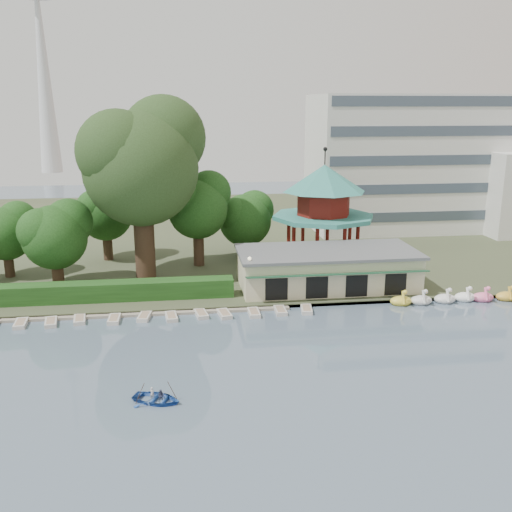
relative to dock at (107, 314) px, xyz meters
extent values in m
plane|color=slate|center=(12.00, -17.20, -0.12)|extent=(220.00, 220.00, 0.00)
cube|color=#424930|center=(12.00, 34.80, 0.08)|extent=(220.00, 70.00, 0.40)
cube|color=gray|center=(12.00, 0.10, 0.03)|extent=(220.00, 0.60, 0.30)
cube|color=gray|center=(0.00, 0.00, 0.00)|extent=(34.00, 1.60, 0.24)
cube|color=beige|center=(22.00, 4.80, 2.08)|extent=(18.00, 8.00, 3.60)
cube|color=#595B5E|center=(22.00, 4.80, 4.03)|extent=(18.60, 8.60, 0.30)
cube|color=#194C2D|center=(22.00, 0.50, 2.88)|extent=(18.00, 1.59, 0.45)
cylinder|color=beige|center=(24.00, 14.80, 0.88)|extent=(10.40, 10.40, 1.20)
cylinder|color=teal|center=(24.00, 14.80, 5.73)|extent=(12.40, 12.40, 0.50)
cylinder|color=maroon|center=(24.00, 14.80, 7.38)|extent=(6.40, 6.40, 2.80)
cone|color=teal|center=(24.00, 14.80, 10.38)|extent=(10.00, 10.00, 3.20)
cylinder|color=black|center=(24.00, 14.80, 12.88)|extent=(0.16, 0.16, 1.80)
cube|color=silver|center=(42.00, 32.80, 10.28)|extent=(30.00, 14.00, 20.00)
cone|color=silver|center=(-30.00, 122.80, 29.88)|extent=(6.00, 6.00, 60.00)
cube|color=#1F4A18|center=(-3.00, 3.30, 1.18)|extent=(30.00, 2.00, 1.80)
cylinder|color=black|center=(13.50, 1.80, 2.28)|extent=(0.12, 0.12, 4.00)
sphere|color=beige|center=(13.50, 1.80, 4.38)|extent=(0.36, 0.36, 0.36)
cylinder|color=#3A281C|center=(3.00, 10.80, 5.10)|extent=(2.21, 2.21, 9.63)
sphere|color=#2B441E|center=(3.00, 10.80, 12.22)|extent=(12.25, 12.25, 12.25)
sphere|color=#2B441E|center=(5.45, 12.64, 15.30)|extent=(9.19, 9.19, 9.19)
sphere|color=#2B441E|center=(0.86, 9.57, 14.15)|extent=(8.58, 8.58, 8.58)
cylinder|color=#3A281C|center=(-6.00, 8.80, 2.38)|extent=(1.21, 1.21, 4.19)
sphere|color=#1F4A18|center=(-6.00, 8.80, 5.48)|extent=(6.70, 6.70, 6.70)
sphere|color=#1F4A18|center=(-4.66, 9.81, 6.82)|extent=(5.03, 5.03, 5.03)
sphere|color=#1F4A18|center=(-7.17, 8.13, 6.32)|extent=(4.69, 4.69, 4.69)
cylinder|color=#3A281C|center=(-12.00, 12.80, 2.25)|extent=(1.05, 1.05, 3.93)
sphere|color=#1F4A18|center=(-12.00, 12.80, 5.16)|extent=(5.84, 5.84, 5.84)
sphere|color=#1F4A18|center=(-10.83, 13.68, 6.42)|extent=(4.38, 4.38, 4.38)
cylinder|color=#3A281C|center=(9.00, 14.80, 3.01)|extent=(1.26, 1.26, 5.45)
sphere|color=#1F4A18|center=(9.00, 14.80, 7.04)|extent=(6.99, 6.99, 6.99)
sphere|color=#1F4A18|center=(10.40, 15.85, 8.79)|extent=(5.24, 5.24, 5.24)
sphere|color=#1F4A18|center=(7.78, 14.10, 8.13)|extent=(4.89, 4.89, 4.89)
cylinder|color=#3A281C|center=(15.00, 18.80, 2.09)|extent=(1.18, 1.18, 3.62)
sphere|color=#1F4A18|center=(15.00, 18.80, 4.77)|extent=(6.57, 6.57, 6.57)
sphere|color=#1F4A18|center=(16.31, 19.79, 5.92)|extent=(4.93, 4.93, 4.93)
sphere|color=#1F4A18|center=(13.85, 18.14, 5.49)|extent=(4.60, 4.60, 4.60)
cylinder|color=#3A281C|center=(-2.00, 18.80, 2.56)|extent=(1.15, 1.15, 4.56)
sphere|color=#1F4A18|center=(-2.00, 18.80, 5.93)|extent=(6.36, 6.36, 6.36)
sphere|color=#1F4A18|center=(-0.73, 19.75, 7.39)|extent=(4.77, 4.77, 4.77)
sphere|color=#1F4A18|center=(-3.11, 18.16, 6.85)|extent=(4.45, 4.45, 4.45)
ellipsoid|color=yellow|center=(28.07, -0.68, 0.23)|extent=(2.16, 1.44, 0.99)
cylinder|color=yellow|center=(28.07, -1.23, 0.78)|extent=(0.26, 0.79, 1.29)
sphere|color=yellow|center=(28.07, -1.53, 1.43)|extent=(0.44, 0.44, 0.44)
ellipsoid|color=silver|center=(30.11, -0.74, 0.23)|extent=(2.16, 1.44, 0.99)
cylinder|color=silver|center=(30.11, -1.29, 0.78)|extent=(0.26, 0.79, 1.29)
sphere|color=silver|center=(30.11, -1.59, 1.43)|extent=(0.44, 0.44, 0.44)
ellipsoid|color=white|center=(32.61, -0.63, 0.23)|extent=(2.16, 1.44, 0.99)
cylinder|color=white|center=(32.61, -1.18, 0.78)|extent=(0.26, 0.79, 1.29)
sphere|color=white|center=(32.61, -1.48, 1.43)|extent=(0.44, 0.44, 0.44)
ellipsoid|color=white|center=(34.80, -0.41, 0.23)|extent=(2.16, 1.44, 0.99)
cylinder|color=white|center=(34.80, -0.96, 0.78)|extent=(0.26, 0.79, 1.29)
sphere|color=white|center=(34.80, -1.26, 1.43)|extent=(0.44, 0.44, 0.44)
ellipsoid|color=pink|center=(36.56, -0.67, 0.23)|extent=(2.16, 1.44, 0.99)
cylinder|color=pink|center=(36.56, -1.22, 0.78)|extent=(0.26, 0.79, 1.29)
sphere|color=pink|center=(36.56, -1.52, 1.43)|extent=(0.44, 0.44, 0.44)
ellipsoid|color=gold|center=(39.03, -0.73, 0.23)|extent=(2.16, 1.44, 0.99)
cylinder|color=gold|center=(39.03, -1.28, 0.78)|extent=(0.26, 0.79, 1.29)
cube|color=beige|center=(-7.27, -1.55, 0.06)|extent=(1.18, 2.37, 0.36)
cube|color=beige|center=(-4.70, -1.58, 0.06)|extent=(1.36, 2.43, 0.36)
cube|color=beige|center=(-2.28, -1.20, 0.06)|extent=(1.30, 2.41, 0.36)
cube|color=beige|center=(0.79, -1.55, 0.06)|extent=(1.04, 2.32, 0.36)
cube|color=beige|center=(3.46, -1.22, 0.06)|extent=(1.33, 2.42, 0.36)
cube|color=beige|center=(5.89, -1.58, 0.06)|extent=(1.25, 2.40, 0.36)
cube|color=beige|center=(8.62, -1.22, 0.06)|extent=(1.37, 2.43, 0.36)
cube|color=beige|center=(10.75, -1.51, 0.06)|extent=(1.37, 2.43, 0.36)
cube|color=beige|center=(13.49, -1.55, 0.06)|extent=(1.02, 2.31, 0.36)
cube|color=beige|center=(16.03, -1.29, 0.06)|extent=(1.01, 2.30, 0.36)
cube|color=beige|center=(18.53, -1.32, 0.06)|extent=(1.31, 2.42, 0.36)
imported|color=#214A9A|center=(5.13, -16.75, 0.35)|extent=(5.44, 4.77, 0.94)
imported|color=silver|center=(4.83, -16.55, 0.42)|extent=(0.38, 0.33, 0.89)
imported|color=#323750|center=(5.43, -16.95, 0.41)|extent=(0.51, 0.47, 0.86)
cylinder|color=#3A281C|center=(3.93, -16.75, 0.23)|extent=(0.94, 0.29, 2.01)
cylinder|color=#3A281C|center=(6.33, -16.75, 0.23)|extent=(0.94, 0.29, 2.01)
camera|label=1|loc=(7.17, -50.93, 18.66)|focal=40.00mm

